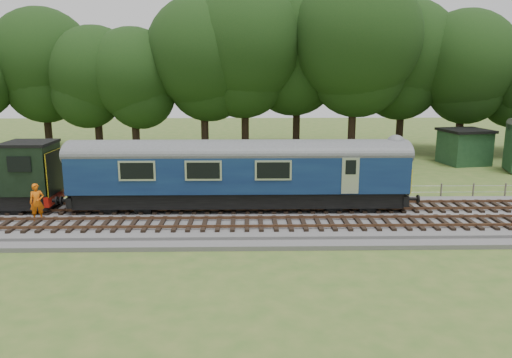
{
  "coord_description": "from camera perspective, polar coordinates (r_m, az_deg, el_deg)",
  "views": [
    {
      "loc": [
        -0.03,
        -25.18,
        7.74
      ],
      "look_at": [
        0.5,
        1.4,
        2.0
      ],
      "focal_mm": 35.0,
      "sensor_mm": 36.0,
      "label": 1
    }
  ],
  "objects": [
    {
      "name": "worker",
      "position": [
        27.46,
        -23.75,
        -2.43
      ],
      "size": [
        0.82,
        0.71,
        1.91
      ],
      "primitive_type": "imported",
      "rotation": [
        0.0,
        0.0,
        0.45
      ],
      "color": "orange",
      "rests_on": "ballast"
    },
    {
      "name": "track_north",
      "position": [
        27.57,
        -1.04,
        -3.23
      ],
      "size": [
        67.2,
        2.4,
        0.21
      ],
      "color": "black",
      "rests_on": "ballast"
    },
    {
      "name": "shed",
      "position": [
        46.05,
        22.7,
        3.47
      ],
      "size": [
        4.2,
        4.2,
        2.98
      ],
      "rotation": [
        0.0,
        0.0,
        0.17
      ],
      "color": "#1A3A21",
      "rests_on": "ground"
    },
    {
      "name": "tree_line",
      "position": [
        47.81,
        -1.09,
        2.87
      ],
      "size": [
        70.0,
        8.0,
        18.0
      ],
      "primitive_type": null,
      "color": "black",
      "rests_on": "ground"
    },
    {
      "name": "ballast",
      "position": [
        26.29,
        -1.03,
        -4.54
      ],
      "size": [
        70.0,
        7.0,
        0.35
      ],
      "primitive_type": "cube",
      "color": "#4C4C4F",
      "rests_on": "ground"
    },
    {
      "name": "ground",
      "position": [
        26.34,
        -1.03,
        -4.91
      ],
      "size": [
        120.0,
        120.0,
        0.0
      ],
      "primitive_type": "plane",
      "color": "#3E6123",
      "rests_on": "ground"
    },
    {
      "name": "dmu_railcar",
      "position": [
        27.07,
        -1.97,
        1.25
      ],
      "size": [
        18.05,
        2.86,
        3.88
      ],
      "color": "black",
      "rests_on": "ground"
    },
    {
      "name": "track_south",
      "position": [
        24.69,
        -1.02,
        -5.08
      ],
      "size": [
        67.2,
        2.4,
        0.21
      ],
      "color": "black",
      "rests_on": "ballast"
    },
    {
      "name": "fence",
      "position": [
        30.67,
        -1.05,
        -2.43
      ],
      "size": [
        64.0,
        0.12,
        1.0
      ],
      "primitive_type": null,
      "color": "#6B6054",
      "rests_on": "ground"
    }
  ]
}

